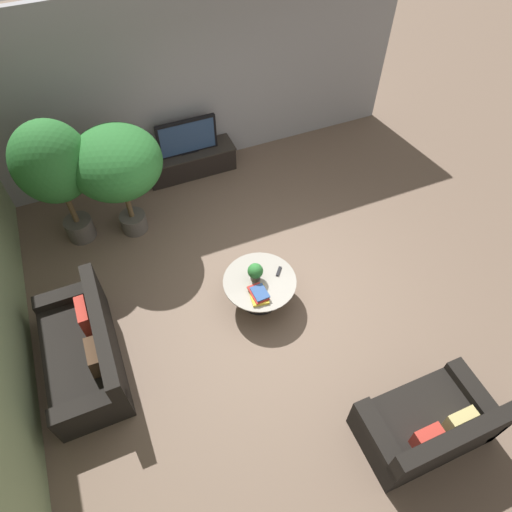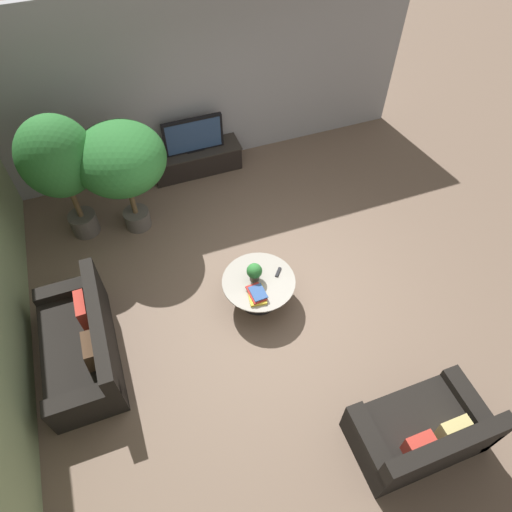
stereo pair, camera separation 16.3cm
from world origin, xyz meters
TOP-DOWN VIEW (x-y plane):
  - ground_plane at (0.00, 0.00)m, footprint 24.00×24.00m
  - back_wall_stone at (0.00, 3.26)m, footprint 7.40×0.12m
  - media_console at (-0.22, 2.94)m, footprint 1.57×0.50m
  - television at (-0.22, 2.94)m, footprint 1.01×0.13m
  - coffee_table at (-0.17, -0.05)m, footprint 0.99×0.99m
  - couch_by_wall at (-2.52, -0.12)m, footprint 0.84×1.78m
  - couch_near_entry at (0.81, -2.49)m, footprint 1.43×0.84m
  - potted_palm_tall at (-2.26, 2.12)m, footprint 1.04×1.04m
  - potted_palm_corner at (-1.46, 1.96)m, footprint 1.28×1.28m
  - potted_plant_tabletop at (-0.21, -0.00)m, footprint 0.21×0.21m
  - book_stack at (-0.27, -0.27)m, footprint 0.26×0.34m
  - remote_black at (0.13, -0.01)m, footprint 0.13×0.15m

SIDE VIEW (x-z plane):
  - ground_plane at x=0.00m, z-range 0.00..0.00m
  - media_console at x=-0.22m, z-range 0.01..0.45m
  - couch_near_entry at x=0.81m, z-range -0.14..0.70m
  - couch_by_wall at x=-2.52m, z-range -0.13..0.71m
  - coffee_table at x=-0.17m, z-range 0.09..0.52m
  - remote_black at x=0.13m, z-range 0.43..0.45m
  - book_stack at x=-0.27m, z-range 0.43..0.51m
  - potted_plant_tabletop at x=-0.21m, z-range 0.45..0.73m
  - television at x=-0.22m, z-range 0.44..1.05m
  - potted_palm_corner at x=-1.46m, z-range 0.39..2.20m
  - potted_palm_tall at x=-2.26m, z-range 0.38..2.43m
  - back_wall_stone at x=0.00m, z-range 0.00..3.00m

